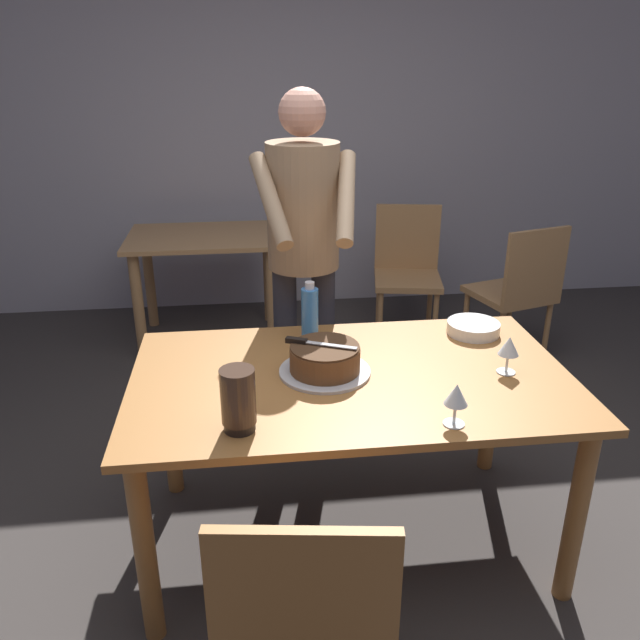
% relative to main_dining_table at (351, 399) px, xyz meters
% --- Properties ---
extents(ground_plane, '(14.00, 14.00, 0.00)m').
position_rel_main_dining_table_xyz_m(ground_plane, '(0.00, 0.00, -0.65)').
color(ground_plane, '#383330').
extents(back_wall, '(10.00, 0.12, 2.70)m').
position_rel_main_dining_table_xyz_m(back_wall, '(0.00, 2.80, 0.70)').
color(back_wall, '#ADA8B2').
rests_on(back_wall, ground_plane).
extents(main_dining_table, '(1.62, 0.95, 0.75)m').
position_rel_main_dining_table_xyz_m(main_dining_table, '(0.00, 0.00, 0.00)').
color(main_dining_table, '#9E6633').
rests_on(main_dining_table, ground_plane).
extents(cake_on_platter, '(0.34, 0.34, 0.11)m').
position_rel_main_dining_table_xyz_m(cake_on_platter, '(-0.10, 0.03, 0.15)').
color(cake_on_platter, silver).
rests_on(cake_on_platter, main_dining_table).
extents(cake_knife, '(0.26, 0.13, 0.02)m').
position_rel_main_dining_table_xyz_m(cake_knife, '(-0.16, 0.05, 0.22)').
color(cake_knife, silver).
rests_on(cake_knife, cake_on_platter).
extents(plate_stack, '(0.22, 0.22, 0.05)m').
position_rel_main_dining_table_xyz_m(plate_stack, '(0.57, 0.31, 0.13)').
color(plate_stack, white).
rests_on(plate_stack, main_dining_table).
extents(wine_glass_near, '(0.08, 0.08, 0.14)m').
position_rel_main_dining_table_xyz_m(wine_glass_near, '(0.27, -0.38, 0.21)').
color(wine_glass_near, silver).
rests_on(wine_glass_near, main_dining_table).
extents(wine_glass_far, '(0.08, 0.08, 0.14)m').
position_rel_main_dining_table_xyz_m(wine_glass_far, '(0.57, -0.05, 0.21)').
color(wine_glass_far, silver).
rests_on(wine_glass_far, main_dining_table).
extents(water_bottle, '(0.07, 0.07, 0.25)m').
position_rel_main_dining_table_xyz_m(water_bottle, '(-0.12, 0.33, 0.22)').
color(water_bottle, '#387AC6').
rests_on(water_bottle, main_dining_table).
extents(hurricane_lamp, '(0.11, 0.11, 0.21)m').
position_rel_main_dining_table_xyz_m(hurricane_lamp, '(-0.41, -0.33, 0.21)').
color(hurricane_lamp, black).
rests_on(hurricane_lamp, main_dining_table).
extents(person_cutting_cake, '(0.47, 0.56, 1.72)m').
position_rel_main_dining_table_xyz_m(person_cutting_cake, '(-0.11, 0.69, 0.43)').
color(person_cutting_cake, '#2D2D38').
rests_on(person_cutting_cake, ground_plane).
extents(chair_near_side, '(0.50, 0.50, 0.90)m').
position_rel_main_dining_table_xyz_m(chair_near_side, '(-0.26, -0.85, -0.16)').
color(chair_near_side, '#9E6633').
rests_on(chair_near_side, ground_plane).
extents(background_table, '(1.00, 0.70, 0.74)m').
position_rel_main_dining_table_xyz_m(background_table, '(-0.64, 2.10, -0.07)').
color(background_table, tan).
rests_on(background_table, ground_plane).
extents(background_chair_0, '(0.51, 0.51, 0.90)m').
position_rel_main_dining_table_xyz_m(background_chair_0, '(0.72, 1.99, -0.16)').
color(background_chair_0, tan).
rests_on(background_chair_0, ground_plane).
extents(background_chair_1, '(0.55, 0.55, 0.90)m').
position_rel_main_dining_table_xyz_m(background_chair_1, '(1.31, 1.50, -0.16)').
color(background_chair_1, tan).
rests_on(background_chair_1, ground_plane).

